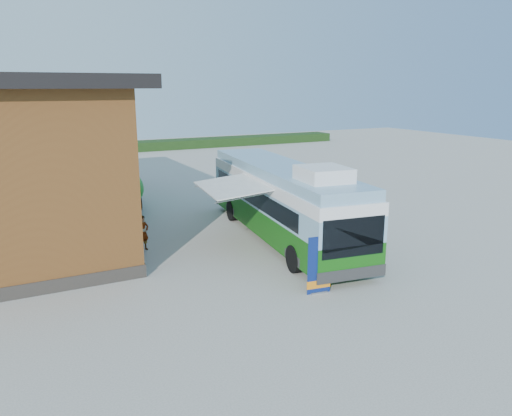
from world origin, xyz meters
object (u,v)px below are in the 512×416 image
bus (282,199)px  slurry_tanker (122,183)px  picnic_table (280,218)px  person_a (143,233)px  banner (319,270)px  person_b (252,205)px

bus → slurry_tanker: (-5.25, 10.04, -0.50)m
bus → picnic_table: size_ratio=8.83×
bus → person_a: size_ratio=8.42×
banner → slurry_tanker: 16.58m
person_a → person_b: 6.98m
bus → slurry_tanker: size_ratio=1.99×
bus → person_b: (0.23, 3.63, -1.12)m
bus → person_b: bus is taller
banner → person_b: bearing=84.0°
bus → picnic_table: bearing=70.7°
bus → person_b: 3.81m
slurry_tanker → person_b: bearing=-42.0°
banner → person_a: (-4.22, 7.47, -0.05)m
banner → picnic_table: bearing=77.2°
person_a → slurry_tanker: (1.08, 8.80, 0.64)m
picnic_table → person_a: (-6.96, -0.01, 0.16)m
person_a → person_b: size_ratio=0.98×
bus → person_b: bearing=93.8°
person_b → slurry_tanker: 8.45m
banner → person_a: 8.58m
bus → slurry_tanker: bearing=124.9°
bus → person_b: size_ratio=8.24×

